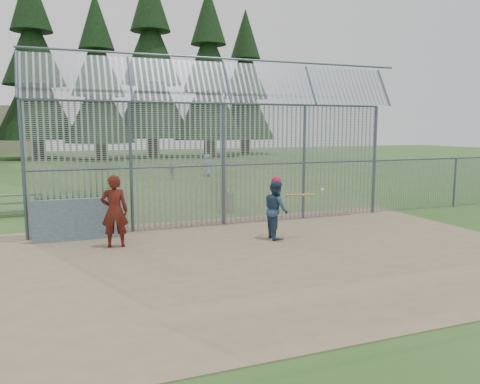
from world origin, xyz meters
name	(u,v)px	position (x,y,z in m)	size (l,w,h in m)	color
ground	(267,250)	(0.00, 0.00, 0.00)	(120.00, 120.00, 0.00)	#2D511E
dirt_infield	(275,254)	(0.00, -0.50, 0.01)	(14.00, 10.00, 0.02)	#756047
dugout_wall	(79,219)	(-4.60, 2.90, 0.62)	(2.50, 0.12, 1.20)	#38566B
batter	(276,210)	(0.75, 1.05, 0.87)	(0.83, 0.65, 1.70)	navy
onlooker	(115,211)	(-3.72, 1.74, 1.00)	(0.72, 0.47, 1.96)	maroon
bg_kid_standing	(207,165)	(4.16, 18.85, 0.76)	(0.74, 0.48, 1.51)	gray
bg_kid_seated	(172,171)	(1.55, 17.93, 0.50)	(0.59, 0.25, 1.00)	slate
batting_gear	(281,184)	(0.90, 1.02, 1.62)	(1.62, 0.45, 0.60)	red
trash_can	(227,202)	(0.95, 5.82, 0.38)	(0.56, 0.56, 0.82)	#94979C
backstop_fence	(274,153)	(1.81, 3.43, 2.36)	(20.09, 0.81, 5.30)	#47566B
conifer_row	(123,56)	(1.93, 41.51, 10.83)	(38.48, 12.26, 20.20)	#332319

